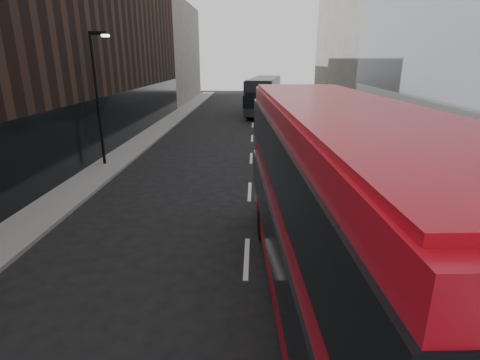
# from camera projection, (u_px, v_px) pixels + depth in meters

# --- Properties ---
(sidewalk_right) EXTENTS (3.00, 80.00, 0.15)m
(sidewalk_right) POSITION_uv_depth(u_px,v_px,m) (355.00, 141.00, 27.31)
(sidewalk_right) COLOR slate
(sidewalk_right) RESTS_ON ground
(sidewalk_left) EXTENTS (2.00, 80.00, 0.15)m
(sidewalk_left) POSITION_uv_depth(u_px,v_px,m) (145.00, 139.00, 27.90)
(sidewalk_left) COLOR slate
(sidewalk_left) RESTS_ON ground
(building_victorian) EXTENTS (6.50, 24.00, 21.00)m
(building_victorian) POSITION_uv_depth(u_px,v_px,m) (355.00, 23.00, 42.23)
(building_victorian) COLOR #5E5853
(building_victorian) RESTS_ON ground
(building_left_mid) EXTENTS (5.00, 24.00, 14.00)m
(building_left_mid) POSITION_uv_depth(u_px,v_px,m) (113.00, 43.00, 30.63)
(building_left_mid) COLOR black
(building_left_mid) RESTS_ON ground
(building_left_far) EXTENTS (5.00, 20.00, 13.00)m
(building_left_far) POSITION_uv_depth(u_px,v_px,m) (171.00, 53.00, 51.69)
(building_left_far) COLOR #5E5853
(building_left_far) RESTS_ON ground
(street_lamp) EXTENTS (1.06, 0.22, 7.00)m
(street_lamp) POSITION_uv_depth(u_px,v_px,m) (98.00, 91.00, 19.98)
(street_lamp) COLOR black
(street_lamp) RESTS_ON sidewalk_left
(red_bus) EXTENTS (3.71, 12.46, 4.96)m
(red_bus) POSITION_uv_depth(u_px,v_px,m) (337.00, 205.00, 8.22)
(red_bus) COLOR #AD0A18
(red_bus) RESTS_ON ground
(grey_bus) EXTENTS (4.28, 12.10, 3.83)m
(grey_bus) POSITION_uv_depth(u_px,v_px,m) (264.00, 95.00, 40.75)
(grey_bus) COLOR black
(grey_bus) RESTS_ON ground
(car_a) EXTENTS (1.71, 3.74, 1.24)m
(car_a) POSITION_uv_depth(u_px,v_px,m) (273.00, 155.00, 21.23)
(car_a) COLOR black
(car_a) RESTS_ON ground
(car_b) EXTENTS (1.98, 4.27, 1.35)m
(car_b) POSITION_uv_depth(u_px,v_px,m) (287.00, 132.00, 27.28)
(car_b) COLOR gray
(car_b) RESTS_ON ground
(car_c) EXTENTS (1.88, 4.50, 1.30)m
(car_c) POSITION_uv_depth(u_px,v_px,m) (282.00, 125.00, 30.59)
(car_c) COLOR black
(car_c) RESTS_ON ground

